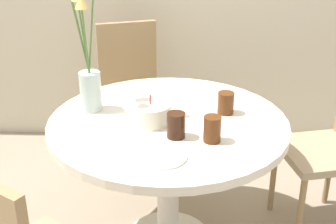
{
  "coord_description": "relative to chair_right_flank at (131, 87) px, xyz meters",
  "views": [
    {
      "loc": [
        0.07,
        -1.93,
        1.64
      ],
      "look_at": [
        0.0,
        0.0,
        0.75
      ],
      "focal_mm": 50.0,
      "sensor_mm": 36.0,
      "label": 1
    }
  ],
  "objects": [
    {
      "name": "side_plate",
      "position": [
        0.25,
        -1.18,
        0.18
      ],
      "size": [
        0.2,
        0.2,
        0.01
      ],
      "color": "white",
      "rests_on": "dining_table"
    },
    {
      "name": "drink_glass_2",
      "position": [
        0.53,
        -0.76,
        0.23
      ],
      "size": [
        0.08,
        0.08,
        0.1
      ],
      "color": "#51280F",
      "rests_on": "dining_table"
    },
    {
      "name": "chair_right_flank",
      "position": [
        0.0,
        0.0,
        0.0
      ],
      "size": [
        0.5,
        0.5,
        0.93
      ],
      "rotation": [
        0.0,
        0.0,
        0.31
      ],
      "color": "#9E896B",
      "rests_on": "ground_plane"
    },
    {
      "name": "drink_glass_1",
      "position": [
        0.46,
        -1.04,
        0.24
      ],
      "size": [
        0.07,
        0.07,
        0.11
      ],
      "color": "#51280F",
      "rests_on": "dining_table"
    },
    {
      "name": "dining_table",
      "position": [
        0.27,
        -0.84,
        0.05
      ],
      "size": [
        1.1,
        1.1,
        0.71
      ],
      "color": "silver",
      "rests_on": "ground_plane"
    },
    {
      "name": "birthday_cake",
      "position": [
        0.19,
        -0.87,
        0.22
      ],
      "size": [
        0.19,
        0.19,
        0.14
      ],
      "color": "white",
      "rests_on": "dining_table"
    },
    {
      "name": "drink_glass_0",
      "position": [
        0.31,
        -1.01,
        0.23
      ],
      "size": [
        0.08,
        0.08,
        0.11
      ],
      "color": "#33190C",
      "rests_on": "dining_table"
    },
    {
      "name": "flower_vase",
      "position": [
        -0.11,
        -0.76,
        0.42
      ],
      "size": [
        0.19,
        0.23,
        0.73
      ],
      "color": "#B2C6C1",
      "rests_on": "dining_table"
    }
  ]
}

